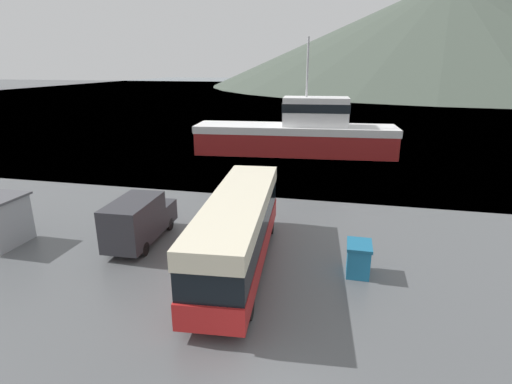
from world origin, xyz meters
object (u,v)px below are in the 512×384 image
(tour_bus, at_px, (238,228))
(delivery_van, at_px, (139,220))
(fishing_boat, at_px, (298,133))
(storage_bin, at_px, (358,258))

(tour_bus, bearing_deg, delivery_van, 162.44)
(tour_bus, relative_size, delivery_van, 2.16)
(tour_bus, distance_m, delivery_van, 5.86)
(fishing_boat, distance_m, storage_bin, 25.05)
(tour_bus, distance_m, fishing_boat, 24.82)
(tour_bus, bearing_deg, storage_bin, -0.01)
(delivery_van, relative_size, fishing_boat, 0.26)
(delivery_van, xyz_separation_m, storage_bin, (11.07, -0.84, -0.56))
(tour_bus, height_order, fishing_boat, fishing_boat)
(delivery_van, xyz_separation_m, fishing_boat, (5.43, 23.52, 0.91))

